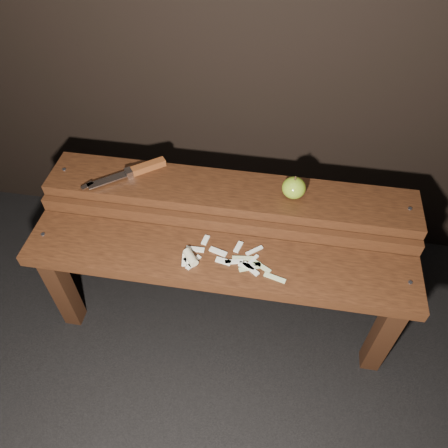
% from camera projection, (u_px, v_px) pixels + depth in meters
% --- Properties ---
extents(ground, '(60.00, 60.00, 0.00)m').
position_uv_depth(ground, '(221.00, 315.00, 1.66)').
color(ground, black).
extents(bench_front_tier, '(1.20, 0.20, 0.42)m').
position_uv_depth(bench_front_tier, '(218.00, 273.00, 1.35)').
color(bench_front_tier, black).
rests_on(bench_front_tier, ground).
extents(bench_rear_tier, '(1.20, 0.21, 0.50)m').
position_uv_depth(bench_rear_tier, '(229.00, 208.00, 1.46)').
color(bench_rear_tier, black).
rests_on(bench_rear_tier, ground).
extents(apple, '(0.07, 0.07, 0.08)m').
position_uv_depth(apple, '(294.00, 188.00, 1.35)').
color(apple, olive).
rests_on(apple, bench_rear_tier).
extents(knife, '(0.24, 0.19, 0.03)m').
position_uv_depth(knife, '(138.00, 170.00, 1.44)').
color(knife, brown).
rests_on(knife, bench_rear_tier).
extents(apple_scraps, '(0.32, 0.14, 0.03)m').
position_uv_depth(apple_scraps, '(217.00, 259.00, 1.30)').
color(apple_scraps, beige).
rests_on(apple_scraps, bench_front_tier).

